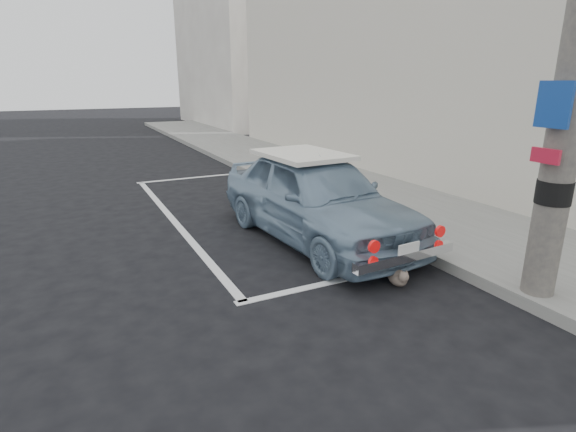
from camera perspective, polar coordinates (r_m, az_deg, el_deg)
name	(u,v)px	position (r m, az deg, el deg)	size (l,w,h in m)	color
ground	(293,272)	(5.98, 0.70, -7.11)	(80.00, 80.00, 0.00)	black
sidewalk	(390,203)	(9.22, 12.78, 1.63)	(2.80, 40.00, 0.15)	slate
shop_building	(448,36)	(12.55, 19.62, 20.77)	(3.50, 18.00, 7.00)	beige
building_far	(230,51)	(26.43, -7.41, 20.10)	(3.50, 10.00, 8.00)	#B5ADA4
pline_rear	(346,279)	(5.82, 7.41, -7.91)	(3.00, 0.12, 0.01)	silver
pline_front	(197,177)	(11.99, -11.54, 4.83)	(3.00, 0.12, 0.01)	silver
pline_side	(173,220)	(8.37, -14.35, -0.53)	(0.12, 7.00, 0.01)	silver
retro_coupe	(316,197)	(6.99, 3.56, 2.46)	(1.88, 4.13, 1.37)	#7692AA
cat	(398,277)	(5.72, 13.83, -7.48)	(0.28, 0.47, 0.26)	brown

